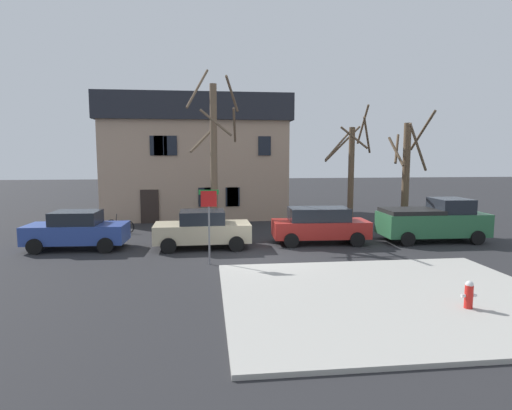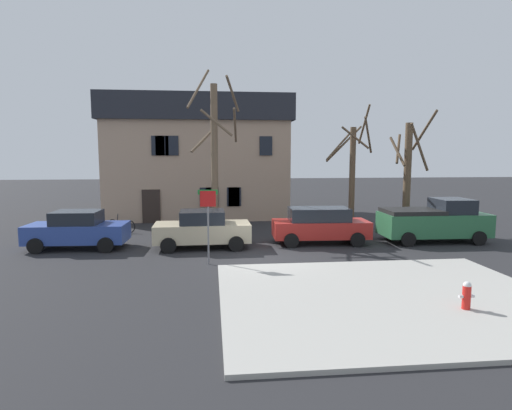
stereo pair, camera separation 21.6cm
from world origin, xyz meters
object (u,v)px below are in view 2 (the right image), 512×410
Objects in this scene: car_blue_sedan at (78,230)px; pickup_truck_green at (434,221)px; tree_bare_near at (215,153)px; building_main at (199,157)px; street_sign_pole at (208,213)px; fire_hydrant at (467,295)px; tree_bare_far at (408,172)px; car_red_wagon at (320,225)px; tree_bare_mid at (352,170)px; bicycle_leaning at (121,226)px; car_beige_sedan at (202,229)px.

car_blue_sedan is 0.87× the size of pickup_truck_green.
tree_bare_near is at bearing 23.38° from car_blue_sedan.
tree_bare_near is at bearing -82.89° from building_main.
car_blue_sedan is 1.52× the size of street_sign_pole.
fire_hydrant is (12.78, -9.26, -0.35)m from car_blue_sedan.
pickup_truck_green is at bearing 65.87° from fire_hydrant.
building_main is 14.45m from tree_bare_far.
car_red_wagon is 0.90× the size of pickup_truck_green.
tree_bare_near reaches higher than street_sign_pole.
car_blue_sedan is (-14.03, -3.86, -2.51)m from tree_bare_mid.
building_main is at bearing 144.93° from tree_bare_far.
street_sign_pole reaches higher than car_blue_sedan.
bicycle_leaning is at bearing -118.90° from building_main.
building_main is 12.17m from car_beige_sedan.
tree_bare_mid reaches higher than bicycle_leaning.
pickup_truck_green is 16.32m from bicycle_leaning.
building_main is at bearing 135.47° from pickup_truck_green.
building_main is at bearing 117.90° from car_red_wagon.
building_main reaches higher than car_blue_sedan.
street_sign_pole is at bearing 139.62° from fire_hydrant.
building_main is 4.25× the size of street_sign_pole.
tree_bare_mid is at bearing 41.76° from street_sign_pole.
car_red_wagon is 5.68m from pickup_truck_green.
bicycle_leaning is (-12.95, 0.10, -3.00)m from tree_bare_mid.
tree_bare_mid is at bearing 53.75° from car_red_wagon.
building_main is at bearing 92.18° from car_beige_sedan.
tree_bare_far is at bearing 28.11° from car_red_wagon.
street_sign_pole is at bearing -149.71° from tree_bare_far.
bicycle_leaning is (-4.08, -7.39, -3.74)m from building_main.
street_sign_pole is 1.77× the size of bicycle_leaning.
tree_bare_far is 8.81× the size of fire_hydrant.
pickup_truck_green is at bearing -0.55° from car_blue_sedan.
tree_bare_near reaches higher than car_blue_sedan.
car_red_wagon is at bearing 99.84° from fire_hydrant.
tree_bare_far is 2.29× the size of street_sign_pole.
tree_bare_near is 11.66× the size of fire_hydrant.
tree_bare_mid is (7.79, 1.16, -0.94)m from tree_bare_near.
car_beige_sedan is at bearing -153.34° from tree_bare_mid.
tree_bare_far is 6.98m from car_red_wagon.
tree_bare_near is 14.15m from fire_hydrant.
car_blue_sedan is 6.91m from street_sign_pole.
tree_bare_far reaches higher than fire_hydrant.
tree_bare_mid is 13.30m from bicycle_leaning.
bicycle_leaning is at bearing 176.77° from tree_bare_far.
car_red_wagon is 6.09× the size of fire_hydrant.
car_blue_sedan is (-16.97, -3.06, -2.44)m from tree_bare_far.
car_blue_sedan is at bearing -114.45° from building_main.
tree_bare_near is 1.73× the size of pickup_truck_green.
car_red_wagon is at bearing -62.10° from building_main.
tree_bare_mid reaches higher than tree_bare_far.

